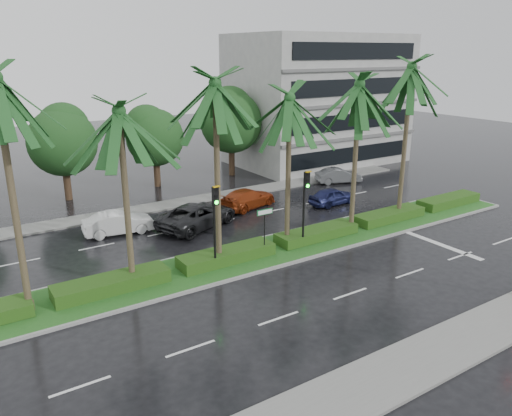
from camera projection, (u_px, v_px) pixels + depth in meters
ground at (285, 257)px, 26.62m from camera, size 120.00×120.00×0.00m
near_sidewalk at (448, 347)px, 18.45m from camera, size 40.00×2.40×0.12m
far_sidewalk at (187, 202)px, 36.18m from camera, size 40.00×2.00×0.12m
median at (274, 250)px, 27.39m from camera, size 36.00×4.00×0.15m
hedge at (274, 244)px, 27.28m from camera, size 35.20×1.40×0.60m
lane_markings at (333, 248)px, 27.85m from camera, size 34.00×13.06×0.01m
palm_row at (255, 100)px, 24.29m from camera, size 26.30×4.20×10.29m
signal_median_left at (215, 216)px, 23.87m from camera, size 0.34×0.42×4.36m
signal_median_right at (305, 198)px, 26.73m from camera, size 0.34×0.42×4.36m
street_sign at (265, 221)px, 25.84m from camera, size 0.95×0.09×2.60m
bg_trees at (171, 127)px, 40.02m from camera, size 33.00×5.34×7.71m
building at (318, 100)px, 48.03m from camera, size 16.00×10.00×12.00m
car_white at (119, 223)px, 29.84m from camera, size 1.95×4.30×1.37m
car_darkgrey at (197, 215)px, 30.96m from camera, size 4.42×6.11×1.54m
car_red at (247, 198)px, 34.83m from camera, size 3.18×5.02×1.35m
car_blue at (332, 196)px, 35.55m from camera, size 1.54×3.66×1.24m
car_grey at (338, 176)px, 41.37m from camera, size 2.50×4.01×1.25m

